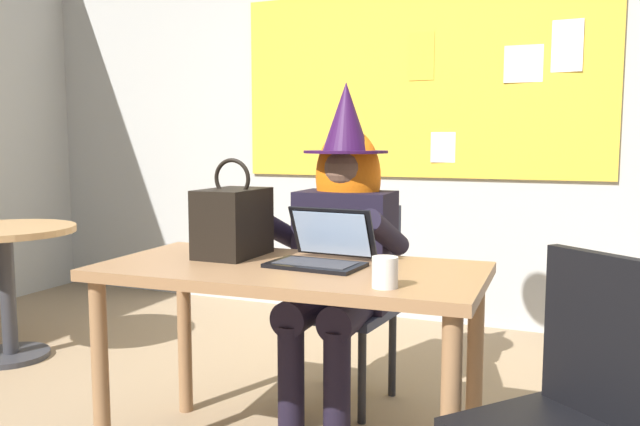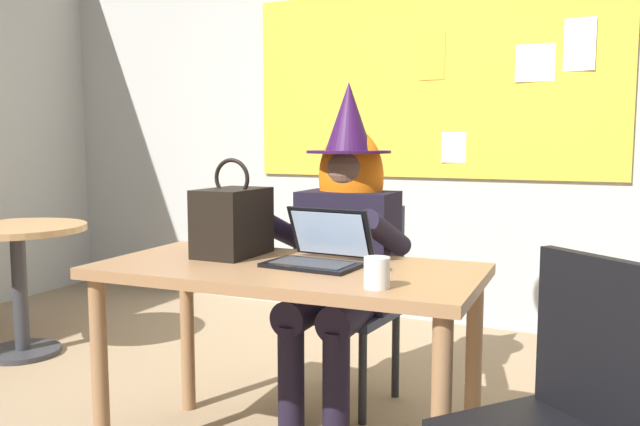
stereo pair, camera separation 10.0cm
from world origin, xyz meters
name	(u,v)px [view 2 (the right image)]	position (x,y,z in m)	size (l,w,h in m)	color
wall_back_bulletin	(429,101)	(0.00, 2.18, 1.44)	(5.98, 2.31, 2.86)	#B2B2AD
desk_main	(287,293)	(0.09, 0.05, 0.64)	(1.39, 0.73, 0.74)	#8E6642
chair_at_desk	(354,291)	(0.07, 0.75, 0.50)	(0.46, 0.46, 0.89)	#2D3347
person_costumed	(343,233)	(0.06, 0.63, 0.79)	(0.60, 0.66, 1.44)	black
laptop	(319,252)	(0.19, 0.12, 0.79)	(0.35, 0.30, 0.20)	black
computer_mouse	(379,266)	(0.42, 0.10, 0.76)	(0.06, 0.10, 0.03)	black
handbag	(232,221)	(-0.20, 0.15, 0.88)	(0.20, 0.30, 0.38)	black
coffee_mug	(377,273)	(0.51, -0.15, 0.79)	(0.08, 0.08, 0.10)	silver
side_table_round	(18,260)	(-1.83, 0.51, 0.53)	(0.73, 0.73, 0.73)	tan
chair_extra_corner	(562,409)	(1.05, -0.23, 0.49)	(0.59, 0.59, 0.89)	black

